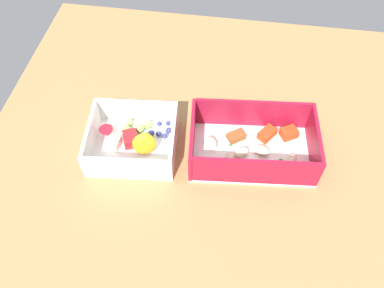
# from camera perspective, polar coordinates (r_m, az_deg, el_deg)

# --- Properties ---
(table_surface) EXTENTS (0.80, 0.80, 0.02)m
(table_surface) POSITION_cam_1_polar(r_m,az_deg,el_deg) (0.73, 1.22, -1.67)
(table_surface) COLOR #9E7547
(table_surface) RESTS_ON ground
(pasta_container) EXTENTS (0.23, 0.15, 0.07)m
(pasta_container) POSITION_cam_1_polar(r_m,az_deg,el_deg) (0.71, 8.61, -0.27)
(pasta_container) COLOR white
(pasta_container) RESTS_ON table_surface
(fruit_bowl) EXTENTS (0.16, 0.15, 0.06)m
(fruit_bowl) POSITION_cam_1_polar(r_m,az_deg,el_deg) (0.72, -8.39, 0.55)
(fruit_bowl) COLOR white
(fruit_bowl) RESTS_ON table_surface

